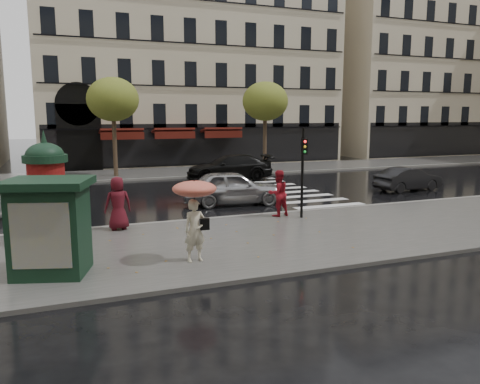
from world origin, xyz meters
name	(u,v)px	position (x,y,z in m)	size (l,w,h in m)	color
ground	(241,239)	(0.00, 0.00, 0.00)	(160.00, 160.00, 0.00)	black
near_sidewalk	(246,241)	(0.00, -0.50, 0.06)	(90.00, 7.00, 0.12)	#474744
far_sidewalk	(143,174)	(0.00, 19.00, 0.06)	(90.00, 6.00, 0.12)	#474744
near_kerb	(213,219)	(0.00, 3.00, 0.07)	(90.00, 0.25, 0.14)	slate
far_kerb	(151,179)	(0.00, 16.00, 0.07)	(90.00, 0.25, 0.14)	slate
zebra_crossing	(277,189)	(6.00, 9.60, 0.01)	(3.60, 11.75, 0.01)	silver
bldg_far_corner	(184,38)	(6.00, 30.00, 11.31)	(26.00, 14.00, 22.90)	#B7A88C
bldg_far_right	(421,53)	(34.00, 30.00, 11.31)	(24.00, 14.00, 22.90)	#B7A88C
tree_far_left	(113,100)	(-2.00, 18.00, 5.17)	(3.40, 3.40, 6.64)	#38281C
tree_far_right	(265,102)	(9.00, 18.00, 5.17)	(3.40, 3.40, 6.64)	#38281C
woman_umbrella	(195,207)	(-2.18, -2.14, 1.65)	(1.20, 1.20, 2.32)	beige
woman_red	(278,193)	(2.55, 2.40, 1.05)	(0.90, 0.70, 1.85)	maroon
man_burgundy	(118,203)	(-3.71, 2.40, 1.06)	(0.92, 0.60, 1.89)	#4D0F18
morris_column	(47,189)	(-5.96, 1.37, 1.83)	(1.33, 1.33, 3.58)	black
traffic_light	(303,164)	(3.28, 1.73, 2.26)	(0.25, 0.34, 3.53)	black
newsstand	(50,226)	(-5.87, -1.86, 1.37)	(2.43, 2.22, 2.43)	black
car_silver	(233,187)	(1.95, 6.01, 0.80)	(1.90, 4.71, 1.60)	#A1A2A6
car_darkgrey	(408,179)	(12.47, 6.31, 0.65)	(1.37, 3.94, 1.30)	black
car_black	(229,167)	(4.78, 14.23, 0.81)	(2.27, 5.57, 1.62)	black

